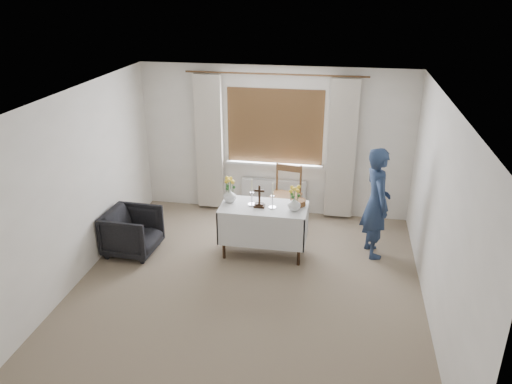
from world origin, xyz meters
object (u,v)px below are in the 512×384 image
flower_vase_right (294,204)px  wooden_chair (285,198)px  person (376,203)px  armchair (132,232)px  flower_vase_left (230,195)px  altar_table (264,230)px  wooden_cross (259,196)px

flower_vase_right → wooden_chair: bearing=103.8°
person → flower_vase_right: bearing=90.4°
armchair → person: size_ratio=0.45×
flower_vase_left → flower_vase_right: (0.95, -0.12, -0.00)m
person → flower_vase_right: person is taller
altar_table → flower_vase_left: bearing=171.8°
altar_table → wooden_chair: bearing=78.6°
person → altar_table: bearing=84.4°
person → armchair: bearing=83.6°
person → wooden_cross: 1.66m
armchair → flower_vase_right: bearing=-80.9°
wooden_chair → armchair: wooden_chair is taller
altar_table → person: (1.57, 0.29, 0.43)m
flower_vase_left → wooden_cross: bearing=-12.6°
wooden_cross → wooden_chair: bearing=75.0°
wooden_cross → flower_vase_right: size_ratio=1.73×
wooden_cross → flower_vase_right: 0.50m
wooden_chair → wooden_cross: wooden_cross is taller
altar_table → flower_vase_right: bearing=-6.2°
wooden_chair → wooden_cross: size_ratio=3.03×
flower_vase_right → person: bearing=16.4°
altar_table → flower_vase_right: flower_vase_right is taller
altar_table → wooden_chair: size_ratio=1.23×
wooden_chair → person: bearing=-16.9°
person → wooden_cross: (-1.63, -0.31, 0.11)m
wooden_chair → flower_vase_right: (0.24, -1.00, 0.35)m
altar_table → flower_vase_left: 0.70m
altar_table → wooden_chair: 0.98m
wooden_chair → wooden_cross: 1.09m
wooden_cross → flower_vase_left: bearing=166.8°
altar_table → wooden_cross: size_ratio=3.74×
person → flower_vase_left: bearing=79.9°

